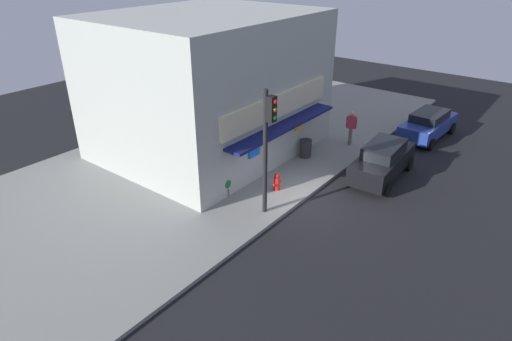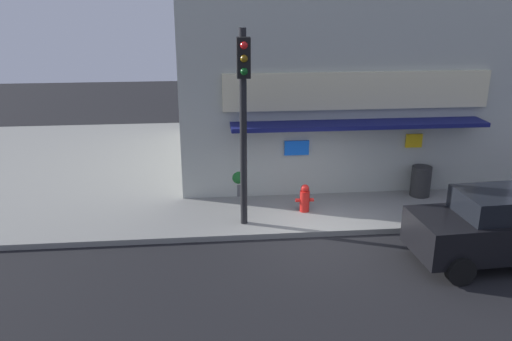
{
  "view_description": "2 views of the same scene",
  "coord_description": "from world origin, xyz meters",
  "px_view_note": "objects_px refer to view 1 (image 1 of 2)",
  "views": [
    {
      "loc": [
        -14.01,
        -8.27,
        9.63
      ],
      "look_at": [
        -1.28,
        1.61,
        1.49
      ],
      "focal_mm": 30.92,
      "sensor_mm": 36.0,
      "label": 1
    },
    {
      "loc": [
        -2.77,
        -12.0,
        5.97
      ],
      "look_at": [
        -1.46,
        1.45,
        1.37
      ],
      "focal_mm": 36.76,
      "sensor_mm": 36.0,
      "label": 2
    }
  ],
  "objects_px": {
    "potted_plant_by_doorway": "(225,185)",
    "traffic_light": "(268,137)",
    "trash_can": "(306,148)",
    "parked_car_blue": "(428,124)",
    "fire_hydrant": "(277,182)",
    "parked_car_black": "(383,160)",
    "pedestrian": "(351,126)"
  },
  "relations": [
    {
      "from": "parked_car_black",
      "to": "parked_car_blue",
      "type": "bearing_deg",
      "value": -0.1
    },
    {
      "from": "trash_can",
      "to": "potted_plant_by_doorway",
      "type": "distance_m",
      "value": 5.49
    },
    {
      "from": "pedestrian",
      "to": "fire_hydrant",
      "type": "bearing_deg",
      "value": 178.49
    },
    {
      "from": "fire_hydrant",
      "to": "potted_plant_by_doorway",
      "type": "xyz_separation_m",
      "value": [
        -1.76,
        1.47,
        0.11
      ]
    },
    {
      "from": "pedestrian",
      "to": "parked_car_black",
      "type": "height_order",
      "value": "pedestrian"
    },
    {
      "from": "traffic_light",
      "to": "fire_hydrant",
      "type": "distance_m",
      "value": 3.43
    },
    {
      "from": "fire_hydrant",
      "to": "parked_car_black",
      "type": "height_order",
      "value": "parked_car_black"
    },
    {
      "from": "trash_can",
      "to": "potted_plant_by_doorway",
      "type": "bearing_deg",
      "value": 173.5
    },
    {
      "from": "fire_hydrant",
      "to": "trash_can",
      "type": "xyz_separation_m",
      "value": [
        3.69,
        0.85,
        0.08
      ]
    },
    {
      "from": "trash_can",
      "to": "pedestrian",
      "type": "height_order",
      "value": "pedestrian"
    },
    {
      "from": "fire_hydrant",
      "to": "parked_car_black",
      "type": "bearing_deg",
      "value": -36.06
    },
    {
      "from": "traffic_light",
      "to": "parked_car_blue",
      "type": "height_order",
      "value": "traffic_light"
    },
    {
      "from": "traffic_light",
      "to": "potted_plant_by_doorway",
      "type": "height_order",
      "value": "traffic_light"
    },
    {
      "from": "parked_car_blue",
      "to": "parked_car_black",
      "type": "relative_size",
      "value": 1.01
    },
    {
      "from": "potted_plant_by_doorway",
      "to": "parked_car_black",
      "type": "distance_m",
      "value": 7.42
    },
    {
      "from": "potted_plant_by_doorway",
      "to": "parked_car_blue",
      "type": "relative_size",
      "value": 0.19
    },
    {
      "from": "trash_can",
      "to": "parked_car_black",
      "type": "bearing_deg",
      "value": -83.33
    },
    {
      "from": "traffic_light",
      "to": "parked_car_black",
      "type": "distance_m",
      "value": 6.79
    },
    {
      "from": "traffic_light",
      "to": "parked_car_black",
      "type": "xyz_separation_m",
      "value": [
        5.89,
        -2.28,
        -2.49
      ]
    },
    {
      "from": "fire_hydrant",
      "to": "parked_car_blue",
      "type": "height_order",
      "value": "parked_car_blue"
    },
    {
      "from": "trash_can",
      "to": "parked_car_blue",
      "type": "height_order",
      "value": "parked_car_blue"
    },
    {
      "from": "potted_plant_by_doorway",
      "to": "parked_car_black",
      "type": "height_order",
      "value": "parked_car_black"
    },
    {
      "from": "potted_plant_by_doorway",
      "to": "trash_can",
      "type": "bearing_deg",
      "value": -6.5
    },
    {
      "from": "traffic_light",
      "to": "parked_car_black",
      "type": "bearing_deg",
      "value": -21.12
    },
    {
      "from": "potted_plant_by_doorway",
      "to": "traffic_light",
      "type": "bearing_deg",
      "value": -89.69
    },
    {
      "from": "trash_can",
      "to": "traffic_light",
      "type": "bearing_deg",
      "value": -163.69
    },
    {
      "from": "traffic_light",
      "to": "potted_plant_by_doorway",
      "type": "xyz_separation_m",
      "value": [
        -0.01,
        2.21,
        -2.74
      ]
    },
    {
      "from": "parked_car_blue",
      "to": "potted_plant_by_doorway",
      "type": "bearing_deg",
      "value": 159.7
    },
    {
      "from": "pedestrian",
      "to": "potted_plant_by_doorway",
      "type": "relative_size",
      "value": 2.14
    },
    {
      "from": "traffic_light",
      "to": "fire_hydrant",
      "type": "bearing_deg",
      "value": 23.06
    },
    {
      "from": "pedestrian",
      "to": "traffic_light",
      "type": "bearing_deg",
      "value": -176.06
    },
    {
      "from": "fire_hydrant",
      "to": "parked_car_blue",
      "type": "distance_m",
      "value": 10.84
    }
  ]
}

